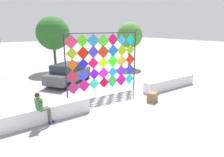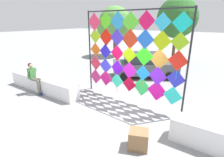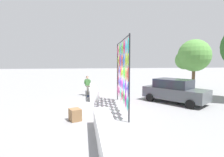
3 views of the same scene
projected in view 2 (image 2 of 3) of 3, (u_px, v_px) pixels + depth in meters
name	position (u px, v px, depth m)	size (l,w,h in m)	color
ground	(121.00, 111.00, 7.24)	(120.00, 120.00, 0.00)	gray
plaza_ledge_left	(43.00, 84.00, 9.22)	(4.74, 0.64, 0.75)	white
kite_display_rack	(130.00, 52.00, 7.49)	(4.91, 0.45, 4.02)	#232328
seated_vendor	(34.00, 76.00, 8.72)	(0.74, 0.55, 1.60)	#666056
parked_car	(144.00, 65.00, 11.49)	(4.37, 3.82, 1.59)	#4C5156
cardboard_box_large	(138.00, 139.00, 5.09)	(0.56, 0.48, 0.57)	olive
tree_broadleaf	(113.00, 24.00, 17.61)	(3.23, 3.25, 4.99)	brown
tree_palm_like	(178.00, 19.00, 14.14)	(3.23, 3.23, 5.40)	brown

